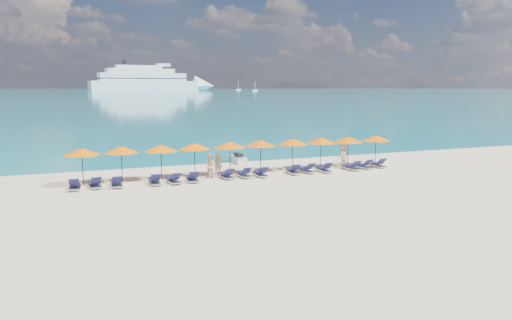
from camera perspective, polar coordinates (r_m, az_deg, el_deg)
name	(u,v)px	position (r m, az deg, el deg)	size (l,w,h in m)	color
ground	(275,188)	(28.89, 2.24, -3.17)	(1400.00, 1400.00, 0.00)	beige
sea	(63,90)	(685.91, -21.24, 7.44)	(1600.00, 1300.00, 0.01)	#1FA9B2
cruise_ship	(156,81)	(592.23, -11.37, 8.79)	(148.28, 40.17, 40.80)	white
sailboat_near	(255,90)	(542.56, -0.11, 7.99)	(5.52, 1.84, 10.13)	white
sailboat_far	(238,89)	(631.59, -2.04, 8.07)	(6.23, 2.08, 11.42)	white
jetski	(238,159)	(37.89, -2.07, 0.10)	(0.80, 2.10, 0.75)	silver
beachgoer_a	(218,163)	(33.14, -4.34, -0.37)	(0.54, 0.36, 1.48)	#D6AE83
beachgoer_b	(210,166)	(31.55, -5.25, -0.73)	(0.78, 0.45, 1.60)	#D6AE83
beachgoer_c	(343,156)	(35.99, 9.91, 0.41)	(1.10, 0.51, 1.71)	#D6AE83
umbrella_0	(82,152)	(30.85, -19.29, 0.90)	(2.10, 2.10, 2.28)	black
umbrella_1	(121,150)	(31.14, -15.15, 1.15)	(2.10, 2.10, 2.28)	black
umbrella_2	(161,148)	(31.40, -10.81, 1.36)	(2.10, 2.10, 2.28)	black
umbrella_3	(194,146)	(32.09, -7.05, 1.59)	(2.10, 2.10, 2.28)	black
umbrella_4	(230,145)	(32.59, -2.99, 1.75)	(2.10, 2.10, 2.28)	black
umbrella_5	(261,143)	(33.54, 0.52, 1.95)	(2.10, 2.10, 2.28)	black
umbrella_6	(292,142)	(34.45, 4.19, 2.10)	(2.10, 2.10, 2.28)	black
umbrella_7	(321,140)	(35.44, 7.44, 2.24)	(2.10, 2.10, 2.28)	black
umbrella_8	(348,139)	(36.44, 10.50, 2.33)	(2.10, 2.10, 2.28)	black
umbrella_9	(376,138)	(37.75, 13.56, 2.45)	(2.10, 2.10, 2.28)	black
lounger_0	(75,186)	(30.07, -20.01, -2.76)	(0.76, 1.75, 0.66)	silver
lounger_1	(95,184)	(30.20, -17.95, -2.61)	(0.75, 1.74, 0.66)	silver
lounger_2	(117,183)	(30.09, -15.65, -2.55)	(0.69, 1.72, 0.66)	silver
lounger_3	(155,181)	(30.29, -11.52, -2.34)	(0.71, 1.73, 0.66)	silver
lounger_4	(173,180)	(30.47, -9.42, -2.21)	(0.74, 1.74, 0.66)	silver
lounger_5	(192,178)	(30.78, -7.31, -2.06)	(0.75, 1.74, 0.66)	silver
lounger_6	(226,175)	(31.62, -3.42, -1.73)	(0.73, 1.74, 0.66)	silver
lounger_7	(244,174)	(32.01, -1.44, -1.59)	(0.65, 1.71, 0.66)	silver
lounger_8	(260,173)	(32.26, 0.49, -1.50)	(0.68, 1.72, 0.66)	silver
lounger_9	(293,170)	(33.35, 4.24, -1.20)	(0.78, 1.75, 0.66)	silver
lounger_10	(306,169)	(33.86, 5.75, -1.07)	(0.74, 1.74, 0.66)	silver
lounger_11	(324,169)	(34.22, 7.79, -1.01)	(0.71, 1.73, 0.66)	silver
lounger_12	(351,167)	(35.33, 10.83, -0.78)	(0.69, 1.72, 0.66)	silver
lounger_13	(363,165)	(36.16, 12.17, -0.61)	(0.75, 1.74, 0.66)	silver
lounger_14	(377,164)	(36.95, 13.70, -0.47)	(0.63, 1.70, 0.66)	silver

